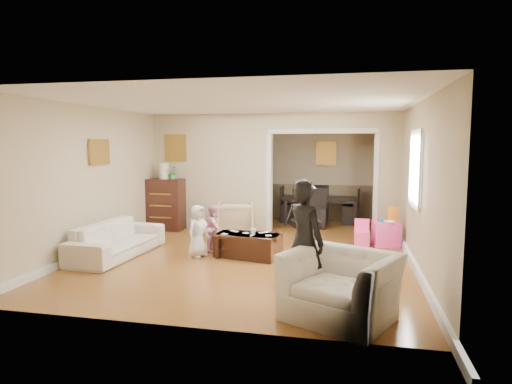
% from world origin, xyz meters
% --- Properties ---
extents(floor, '(7.00, 7.00, 0.00)m').
position_xyz_m(floor, '(0.00, 0.00, 0.00)').
color(floor, '#A16329').
rests_on(floor, ground).
extents(partition_left, '(2.75, 0.18, 2.60)m').
position_xyz_m(partition_left, '(-1.38, 1.80, 1.30)').
color(partition_left, '#BDAF8A').
rests_on(partition_left, ground).
extents(partition_right, '(0.55, 0.18, 2.60)m').
position_xyz_m(partition_right, '(2.48, 1.80, 1.30)').
color(partition_right, '#BDAF8A').
rests_on(partition_right, ground).
extents(partition_header, '(2.22, 0.18, 0.35)m').
position_xyz_m(partition_header, '(1.10, 1.80, 2.42)').
color(partition_header, '#BDAF8A').
rests_on(partition_header, partition_right).
extents(window_pane, '(0.03, 0.95, 1.10)m').
position_xyz_m(window_pane, '(2.73, -0.40, 1.55)').
color(window_pane, white).
rests_on(window_pane, ground).
extents(framed_art_partition, '(0.45, 0.03, 0.55)m').
position_xyz_m(framed_art_partition, '(-2.20, 1.70, 1.85)').
color(framed_art_partition, brown).
rests_on(framed_art_partition, partition_left).
extents(framed_art_sofa_wall, '(0.03, 0.55, 0.40)m').
position_xyz_m(framed_art_sofa_wall, '(-2.71, -0.60, 1.80)').
color(framed_art_sofa_wall, brown).
extents(framed_art_alcove, '(0.45, 0.03, 0.55)m').
position_xyz_m(framed_art_alcove, '(1.10, 3.44, 1.70)').
color(framed_art_alcove, brown).
extents(sofa, '(0.90, 2.06, 0.59)m').
position_xyz_m(sofa, '(-2.22, -0.94, 0.29)').
color(sofa, silver).
rests_on(sofa, ground).
extents(armchair_back, '(0.89, 0.91, 0.71)m').
position_xyz_m(armchair_back, '(-0.65, 1.17, 0.35)').
color(armchair_back, tan).
rests_on(armchair_back, ground).
extents(armchair_front, '(1.47, 1.40, 0.75)m').
position_xyz_m(armchair_front, '(1.64, -2.91, 0.37)').
color(armchair_front, silver).
rests_on(armchair_front, ground).
extents(dresser, '(0.84, 0.47, 1.15)m').
position_xyz_m(dresser, '(-2.39, 1.46, 0.58)').
color(dresser, '#361410').
rests_on(dresser, ground).
extents(table_lamp, '(0.22, 0.22, 0.36)m').
position_xyz_m(table_lamp, '(-2.39, 1.46, 1.33)').
color(table_lamp, '#EEE5C2').
rests_on(table_lamp, dresser).
extents(potted_plant, '(0.26, 0.23, 0.29)m').
position_xyz_m(potted_plant, '(-2.19, 1.46, 1.30)').
color(potted_plant, '#397333').
rests_on(potted_plant, dresser).
extents(coffee_table, '(1.18, 0.78, 0.41)m').
position_xyz_m(coffee_table, '(0.02, -0.53, 0.20)').
color(coffee_table, '#371A11').
rests_on(coffee_table, ground).
extents(coffee_cup, '(0.13, 0.13, 0.10)m').
position_xyz_m(coffee_cup, '(0.12, -0.58, 0.46)').
color(coffee_cup, white).
rests_on(coffee_cup, coffee_table).
extents(play_table, '(0.54, 0.54, 0.45)m').
position_xyz_m(play_table, '(2.40, 0.86, 0.23)').
color(play_table, '#EF3F9A').
rests_on(play_table, ground).
extents(cereal_box, '(0.21, 0.10, 0.30)m').
position_xyz_m(cereal_box, '(2.52, 0.96, 0.60)').
color(cereal_box, yellow).
rests_on(cereal_box, play_table).
extents(cyan_cup, '(0.08, 0.08, 0.08)m').
position_xyz_m(cyan_cup, '(2.30, 0.81, 0.49)').
color(cyan_cup, '#269BC1').
rests_on(cyan_cup, play_table).
extents(toy_block, '(0.10, 0.09, 0.05)m').
position_xyz_m(toy_block, '(2.28, 0.98, 0.48)').
color(toy_block, red).
rests_on(toy_block, play_table).
extents(play_bowl, '(0.23, 0.23, 0.05)m').
position_xyz_m(play_bowl, '(2.45, 0.74, 0.47)').
color(play_bowl, white).
rests_on(play_bowl, play_table).
extents(dining_table, '(1.88, 1.16, 0.63)m').
position_xyz_m(dining_table, '(0.99, 2.99, 0.32)').
color(dining_table, black).
rests_on(dining_table, ground).
extents(adult_person, '(0.67, 0.61, 1.53)m').
position_xyz_m(adult_person, '(1.18, -2.51, 0.77)').
color(adult_person, black).
rests_on(adult_person, ground).
extents(child_kneel_a, '(0.44, 0.52, 0.90)m').
position_xyz_m(child_kneel_a, '(-0.83, -0.68, 0.45)').
color(child_kneel_a, white).
rests_on(child_kneel_a, ground).
extents(child_kneel_b, '(0.37, 0.45, 0.85)m').
position_xyz_m(child_kneel_b, '(-0.68, -0.23, 0.43)').
color(child_kneel_b, pink).
rests_on(child_kneel_b, ground).
extents(child_toddler, '(0.48, 0.36, 0.76)m').
position_xyz_m(child_toddler, '(1.07, 0.22, 0.38)').
color(child_toddler, black).
rests_on(child_toddler, ground).
extents(craft_papers, '(0.88, 0.44, 0.00)m').
position_xyz_m(craft_papers, '(0.00, -0.48, 0.41)').
color(craft_papers, white).
rests_on(craft_papers, coffee_table).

